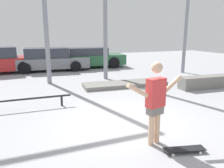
# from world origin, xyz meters

# --- Properties ---
(ground_plane) EXTENTS (36.00, 36.00, 0.00)m
(ground_plane) POSITION_xyz_m (0.00, 0.00, 0.00)
(ground_plane) COLOR #9E9EA3
(skateboarder) EXTENTS (1.42, 0.38, 1.70)m
(skateboarder) POSITION_xyz_m (0.03, -1.16, 0.96)
(skateboarder) COLOR #DBAD89
(skateboarder) RESTS_ON ground_plane
(skateboard) EXTENTS (0.82, 0.39, 0.08)m
(skateboard) POSITION_xyz_m (0.39, -1.68, 0.06)
(skateboard) COLOR black
(skateboard) RESTS_ON ground_plane
(grind_box) EXTENTS (2.56, 0.75, 0.50)m
(grind_box) POSITION_xyz_m (4.66, 2.05, 0.25)
(grind_box) COLOR slate
(grind_box) RESTS_ON ground_plane
(manual_pad) EXTENTS (3.66, 1.32, 0.16)m
(manual_pad) POSITION_xyz_m (1.62, 3.62, 0.08)
(manual_pad) COLOR slate
(manual_pad) RESTS_ON ground_plane
(grind_rail) EXTENTS (3.11, 0.17, 0.35)m
(grind_rail) POSITION_xyz_m (-2.62, 2.02, 0.29)
(grind_rail) COLOR black
(grind_rail) RESTS_ON ground_plane
(parked_car_grey) EXTENTS (4.63, 2.33, 1.36)m
(parked_car_grey) POSITION_xyz_m (-0.93, 8.95, 0.65)
(parked_car_grey) COLOR slate
(parked_car_grey) RESTS_ON ground_plane
(parked_car_green) EXTENTS (4.57, 2.21, 1.30)m
(parked_car_green) POSITION_xyz_m (1.64, 9.17, 0.64)
(parked_car_green) COLOR #28603D
(parked_car_green) RESTS_ON ground_plane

